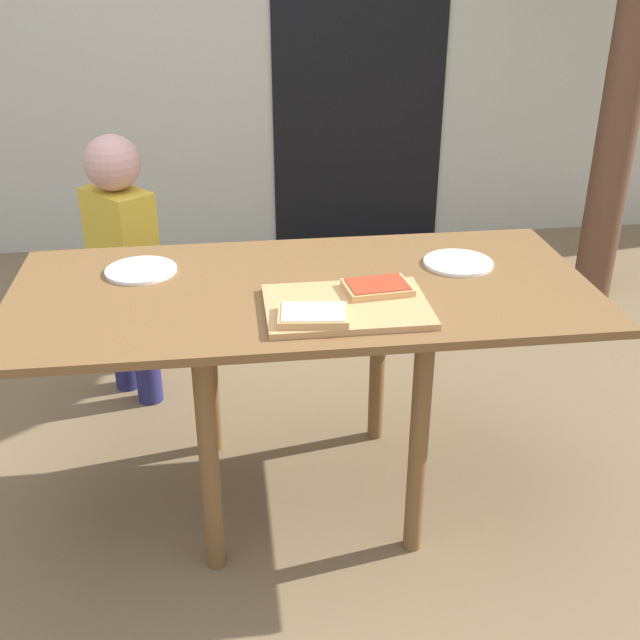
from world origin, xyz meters
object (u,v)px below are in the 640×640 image
at_px(pizza_slice_near_left, 311,315).
at_px(cutting_board, 347,306).
at_px(dining_table, 303,314).
at_px(child_left, 123,253).
at_px(plate_white_left, 141,270).
at_px(plate_white_right, 458,263).
at_px(pizza_slice_far_right, 378,287).

bearing_deg(pizza_slice_near_left, cutting_board, 37.27).
height_order(dining_table, child_left, child_left).
height_order(dining_table, plate_white_left, plate_white_left).
relative_size(dining_table, plate_white_right, 7.87).
bearing_deg(cutting_board, dining_table, 120.93).
distance_m(pizza_slice_far_right, plate_white_left, 0.66).
bearing_deg(plate_white_right, cutting_board, -145.10).
relative_size(cutting_board, child_left, 0.42).
bearing_deg(pizza_slice_near_left, child_left, 121.47).
bearing_deg(dining_table, pizza_slice_far_right, -25.95).
bearing_deg(cutting_board, pizza_slice_far_right, 35.91).
distance_m(cutting_board, plate_white_right, 0.44).
height_order(cutting_board, child_left, child_left).
xyz_separation_m(dining_table, pizza_slice_far_right, (0.18, -0.09, 0.11)).
xyz_separation_m(pizza_slice_near_left, plate_white_right, (0.46, 0.33, -0.02)).
relative_size(plate_white_left, plate_white_right, 1.00).
distance_m(dining_table, plate_white_right, 0.47).
height_order(pizza_slice_far_right, plate_white_left, pizza_slice_far_right).
distance_m(dining_table, pizza_slice_near_left, 0.25).
distance_m(pizza_slice_near_left, plate_white_left, 0.58).
bearing_deg(plate_white_right, plate_white_left, 176.21).
bearing_deg(child_left, cutting_board, -51.71).
relative_size(pizza_slice_far_right, plate_white_left, 0.91).
distance_m(pizza_slice_far_right, child_left, 1.05).
bearing_deg(plate_white_left, plate_white_right, -3.79).
bearing_deg(child_left, plate_white_left, -77.40).
bearing_deg(dining_table, child_left, 129.85).
height_order(pizza_slice_near_left, plate_white_left, pizza_slice_near_left).
relative_size(cutting_board, plate_white_left, 2.07).
xyz_separation_m(dining_table, child_left, (-0.54, 0.65, -0.05)).
bearing_deg(plate_white_left, pizza_slice_near_left, -41.91).
relative_size(dining_table, child_left, 1.61).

